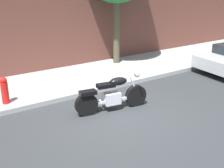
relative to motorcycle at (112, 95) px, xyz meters
The scene contains 4 objects.
ground_plane 0.54m from the motorcycle, 99.02° to the right, with size 60.00×60.00×0.00m, color #303335.
sidewalk 2.72m from the motorcycle, 91.00° to the left, with size 25.61×2.81×0.14m, color #A3A3A3.
motorcycle is the anchor object (origin of this frame).
fire_hydrant 2.95m from the motorcycle, 143.41° to the left, with size 0.20×0.20×0.91m.
Camera 1 is at (-3.91, -5.69, 3.39)m, focal length 46.12 mm.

